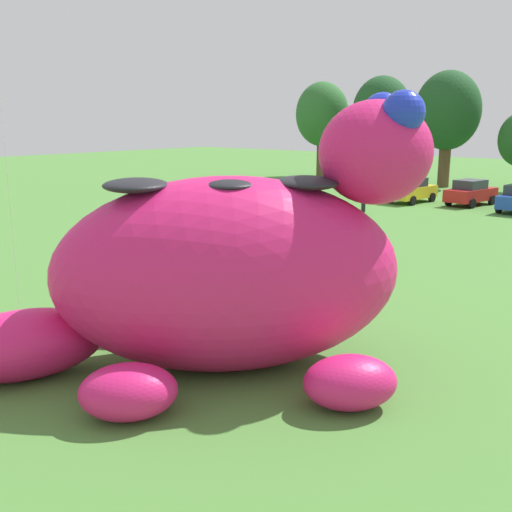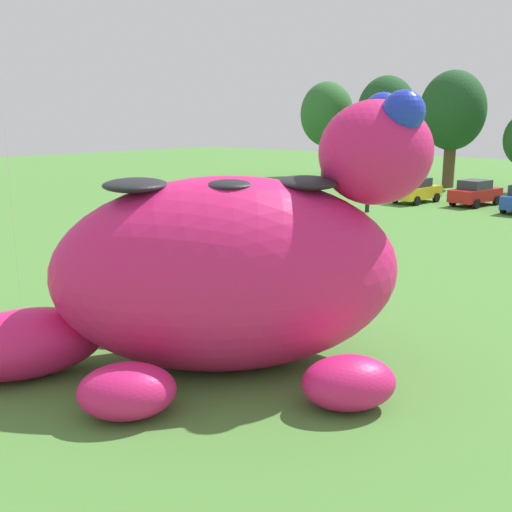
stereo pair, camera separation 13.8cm
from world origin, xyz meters
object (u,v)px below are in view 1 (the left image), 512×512
object	(u,v)px
spectator_by_cars	(364,198)
spectator_wandering	(216,219)
giant_inflatable_creature	(227,271)
car_yellow	(412,190)
spectator_mid_field	(276,216)
car_red	(471,193)

from	to	relation	value
spectator_by_cars	spectator_wandering	distance (m)	11.76
giant_inflatable_creature	car_yellow	bearing A→B (deg)	108.07
spectator_mid_field	spectator_by_cars	size ratio (longest dim) A/B	1.00
giant_inflatable_creature	spectator_wandering	xyz separation A→B (m)	(-11.57, 11.82, -1.46)
giant_inflatable_creature	spectator_wandering	distance (m)	16.60
car_yellow	spectator_mid_field	world-z (taller)	car_yellow
car_yellow	car_red	size ratio (longest dim) A/B	0.98
spectator_mid_field	spectator_by_cars	world-z (taller)	same
spectator_by_cars	giant_inflatable_creature	bearing A→B (deg)	-67.05
spectator_wandering	car_yellow	bearing A→B (deg)	83.67
car_yellow	car_red	distance (m)	3.87
spectator_mid_field	car_red	bearing A→B (deg)	76.28
car_yellow	spectator_wandering	xyz separation A→B (m)	(-1.95, -17.63, -0.01)
spectator_by_cars	spectator_wandering	world-z (taller)	same
spectator_mid_field	giant_inflatable_creature	bearing A→B (deg)	-55.75
spectator_mid_field	spectator_by_cars	xyz separation A→B (m)	(-0.06, 8.95, 0.00)
giant_inflatable_creature	car_yellow	size ratio (longest dim) A/B	2.75
giant_inflatable_creature	spectator_mid_field	size ratio (longest dim) A/B	6.84
car_yellow	spectator_by_cars	world-z (taller)	car_yellow
car_red	car_yellow	bearing A→B (deg)	-161.62
car_red	spectator_by_cars	bearing A→B (deg)	-119.03
giant_inflatable_creature	spectator_mid_field	distance (m)	17.62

